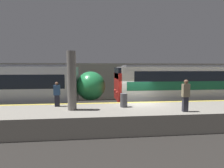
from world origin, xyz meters
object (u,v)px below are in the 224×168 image
train_boxy (223,85)px  trash_bin (124,100)px  support_pillar_near (72,81)px  person_waiting (57,94)px  person_walking (186,95)px

train_boxy → trash_bin: size_ratio=23.04×
support_pillar_near → trash_bin: 3.37m
person_waiting → trash_bin: person_waiting is taller
support_pillar_near → person_waiting: support_pillar_near is taller
support_pillar_near → person_waiting: size_ratio=2.17×
support_pillar_near → trash_bin: size_ratio=3.97×
support_pillar_near → train_boxy: bearing=19.0°
support_pillar_near → trash_bin: (3.10, 0.42, -1.26)m
train_boxy → person_waiting: train_boxy is taller
support_pillar_near → person_walking: (6.28, -1.09, -0.74)m
train_boxy → person_walking: (-6.61, -5.53, 0.11)m
person_waiting → person_walking: bearing=-16.0°
person_waiting → trash_bin: (4.15, -0.60, -0.39)m
person_waiting → person_walking: (7.33, -2.11, 0.14)m
person_walking → trash_bin: person_walking is taller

